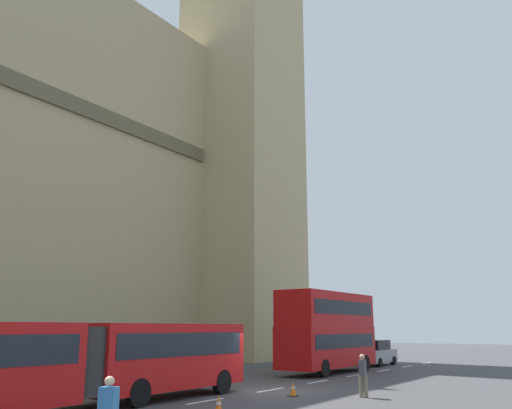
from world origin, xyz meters
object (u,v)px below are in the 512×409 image
at_px(sedan_lead, 375,353).
at_px(traffic_cone_middle, 293,389).
at_px(double_decker_bus, 328,328).
at_px(traffic_cone_west, 219,405).
at_px(pedestrian_by_kerb, 363,374).
at_px(articulated_bus, 73,358).

height_order(sedan_lead, traffic_cone_middle, sedan_lead).
height_order(double_decker_bus, traffic_cone_west, double_decker_bus).
height_order(traffic_cone_middle, pedestrian_by_kerb, pedestrian_by_kerb).
distance_m(sedan_lead, traffic_cone_middle, 19.78).
bearing_deg(pedestrian_by_kerb, traffic_cone_west, 161.55).
xyz_separation_m(sedan_lead, traffic_cone_middle, (-19.32, -4.19, -0.63)).
xyz_separation_m(articulated_bus, traffic_cone_west, (2.49, -4.33, -1.46)).
bearing_deg(double_decker_bus, traffic_cone_middle, -160.50).
bearing_deg(traffic_cone_west, sedan_lead, 10.41).
relative_size(double_decker_bus, pedestrian_by_kerb, 5.38).
relative_size(traffic_cone_west, traffic_cone_middle, 1.00).
relative_size(articulated_bus, sedan_lead, 3.74).
bearing_deg(sedan_lead, double_decker_bus, -178.52).
bearing_deg(traffic_cone_west, articulated_bus, 119.91).
bearing_deg(sedan_lead, traffic_cone_middle, -167.76).
height_order(traffic_cone_west, pedestrian_by_kerb, pedestrian_by_kerb).
distance_m(articulated_bus, traffic_cone_middle, 8.98).
relative_size(sedan_lead, pedestrian_by_kerb, 2.60).
bearing_deg(traffic_cone_middle, traffic_cone_west, -176.25).
bearing_deg(pedestrian_by_kerb, sedan_lead, 20.49).
bearing_deg(traffic_cone_middle, articulated_bus, 153.30).
relative_size(articulated_bus, pedestrian_by_kerb, 9.74).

